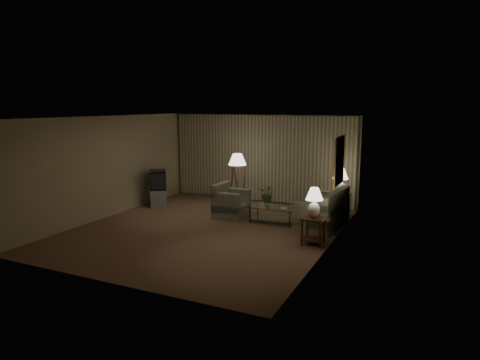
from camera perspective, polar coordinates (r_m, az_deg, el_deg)
name	(u,v)px	position (r m, az deg, el deg)	size (l,w,h in m)	color
ground	(207,229)	(10.52, -4.40, -6.52)	(7.00, 7.00, 0.00)	#88634B
room_shell	(235,152)	(11.48, -0.71, 3.82)	(6.04, 7.02, 2.72)	beige
sofa	(322,213)	(10.71, 10.91, -4.29)	(1.84, 1.16, 0.75)	gray
armchair	(231,204)	(11.49, -1.17, -3.23)	(0.86, 0.81, 0.71)	gray
side_table_near	(313,226)	(9.40, 9.77, -6.08)	(0.49, 0.49, 0.60)	#391C0F
side_table_far	(339,202)	(11.85, 13.11, -2.82)	(0.55, 0.47, 0.60)	#391C0F
table_lamp_near	(314,200)	(9.26, 9.87, -2.63)	(0.38, 0.38, 0.65)	silver
table_lamp_far	(340,179)	(11.74, 13.23, 0.13)	(0.42, 0.42, 0.72)	silver
coffee_table	(273,212)	(11.00, 4.42, -4.27)	(1.20, 0.65, 0.41)	silver
tv_cabinet	(159,197)	(13.07, -10.81, -2.25)	(0.81, 0.88, 0.50)	#959598
crt_tv	(158,180)	(12.97, -10.89, 0.04)	(0.76, 0.80, 0.56)	black
floor_lamp	(237,180)	(12.40, -0.35, 0.03)	(0.52, 0.52, 1.60)	#391C0F
ottoman	(241,201)	(12.68, 0.17, -2.76)	(0.55, 0.55, 0.36)	#A75A38
vase	(268,203)	(11.00, 3.70, -3.14)	(0.14, 0.14, 0.14)	silver
flowers	(268,192)	(10.93, 3.72, -1.61)	(0.41, 0.36, 0.46)	#446F31
book	(281,208)	(10.79, 5.49, -3.78)	(0.15, 0.20, 0.02)	olive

